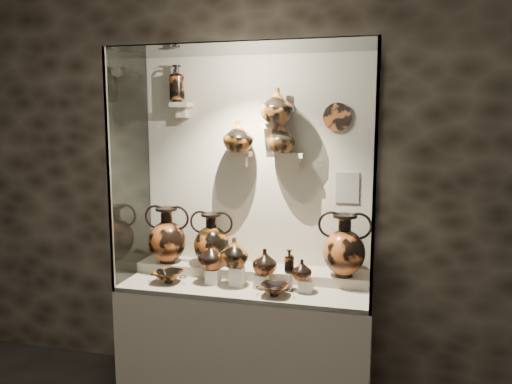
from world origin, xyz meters
TOP-DOWN VIEW (x-y plane):
  - wall_back at (0.00, 2.50)m, footprint 5.00×0.02m
  - plinth at (0.00, 2.18)m, footprint 1.70×0.60m
  - front_tier at (0.00, 2.18)m, footprint 1.68×0.58m
  - rear_tier at (0.00, 2.35)m, footprint 1.70×0.25m
  - back_panel at (0.00, 2.50)m, footprint 1.70×0.03m
  - glass_front at (0.00, 1.88)m, footprint 1.70×0.01m
  - glass_left at (-0.85, 2.18)m, footprint 0.01×0.60m
  - glass_right at (0.85, 2.18)m, footprint 0.01×0.60m
  - glass_top at (0.00, 2.18)m, footprint 1.70×0.60m
  - frame_post_left at (-0.84, 1.89)m, footprint 0.02×0.02m
  - frame_post_right at (0.84, 1.89)m, footprint 0.02×0.02m
  - pedestal_a at (-0.22, 2.13)m, footprint 0.09×0.09m
  - pedestal_b at (-0.05, 2.13)m, footprint 0.09×0.09m
  - pedestal_c at (0.12, 2.13)m, footprint 0.09×0.09m
  - pedestal_d at (0.28, 2.13)m, footprint 0.09×0.09m
  - pedestal_e at (0.42, 2.13)m, footprint 0.09×0.09m
  - bracket_ul at (-0.55, 2.42)m, footprint 0.14×0.12m
  - bracket_ca at (-0.10, 2.42)m, footprint 0.14×0.12m
  - bracket_cb at (0.10, 2.42)m, footprint 0.10×0.12m
  - bracket_cc at (0.28, 2.42)m, footprint 0.14×0.12m
  - amphora_left at (-0.63, 2.30)m, footprint 0.39×0.39m
  - amphora_mid at (-0.29, 2.32)m, footprint 0.34×0.34m
  - amphora_right at (0.65, 2.30)m, footprint 0.37×0.37m
  - jug_a at (-0.24, 2.14)m, footprint 0.23×0.23m
  - jug_b at (-0.07, 2.13)m, footprint 0.19×0.19m
  - jug_c at (0.14, 2.15)m, footprint 0.19×0.19m
  - jug_e at (0.39, 2.11)m, footprint 0.15×0.15m
  - lekythos_small at (0.31, 2.12)m, footprint 0.08×0.08m
  - kylix_left at (-0.52, 2.07)m, footprint 0.27×0.24m
  - kylix_right at (0.24, 2.00)m, footprint 0.28×0.26m
  - lekythos_tall at (-0.57, 2.41)m, footprint 0.12×0.12m
  - ovoid_vase_a at (-0.10, 2.36)m, footprint 0.22×0.22m
  - ovoid_vase_b at (0.17, 2.36)m, footprint 0.28×0.28m
  - ovoid_vase_c at (0.20, 2.37)m, footprint 0.20×0.20m
  - wall_plate at (0.57, 2.47)m, footprint 0.19×0.02m
  - info_placard at (0.65, 2.47)m, footprint 0.16×0.01m

SIDE VIEW (x-z plane):
  - plinth at x=0.00m, z-range 0.00..0.80m
  - front_tier at x=0.00m, z-range 0.80..0.83m
  - rear_tier at x=0.00m, z-range 0.80..0.90m
  - pedestal_e at x=0.42m, z-range 0.83..0.91m
  - pedestal_c at x=0.12m, z-range 0.83..0.92m
  - kylix_right at x=0.24m, z-range 0.83..0.92m
  - pedestal_a at x=-0.22m, z-range 0.83..0.93m
  - kylix_left at x=-0.52m, z-range 0.83..0.93m
  - pedestal_d at x=0.28m, z-range 0.83..0.95m
  - pedestal_b at x=-0.05m, z-range 0.83..0.96m
  - jug_e at x=0.39m, z-range 0.91..1.05m
  - jug_c at x=0.14m, z-range 0.92..1.09m
  - jug_a at x=-0.24m, z-range 0.93..1.12m
  - lekythos_small at x=0.31m, z-range 0.95..1.12m
  - jug_b at x=-0.07m, z-range 0.96..1.16m
  - amphora_mid at x=-0.29m, z-range 0.90..1.29m
  - amphora_left at x=-0.63m, z-range 0.90..1.31m
  - amphora_right at x=0.65m, z-range 0.90..1.33m
  - info_placard at x=0.65m, z-range 1.37..1.58m
  - wall_back at x=0.00m, z-range 0.00..3.20m
  - back_panel at x=0.00m, z-range 0.80..2.40m
  - glass_front at x=0.00m, z-range 0.80..2.40m
  - glass_left at x=-0.85m, z-range 0.80..2.40m
  - glass_right at x=0.85m, z-range 0.80..2.40m
  - frame_post_left at x=-0.84m, z-range 0.80..2.40m
  - frame_post_right at x=0.84m, z-range 0.80..2.40m
  - bracket_ca at x=-0.10m, z-range 1.68..1.72m
  - bracket_cc at x=0.28m, z-range 1.68..1.72m
  - ovoid_vase_c at x=0.20m, z-range 1.72..1.92m
  - ovoid_vase_a at x=-0.10m, z-range 1.72..1.94m
  - bracket_cb at x=0.10m, z-range 1.88..1.92m
  - wall_plate at x=0.57m, z-range 1.86..2.06m
  - ovoid_vase_b at x=0.17m, z-range 1.92..2.16m
  - bracket_ul at x=-0.55m, z-range 2.03..2.07m
  - lekythos_tall at x=-0.57m, z-range 2.07..2.36m
  - glass_top at x=0.00m, z-range 2.39..2.40m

